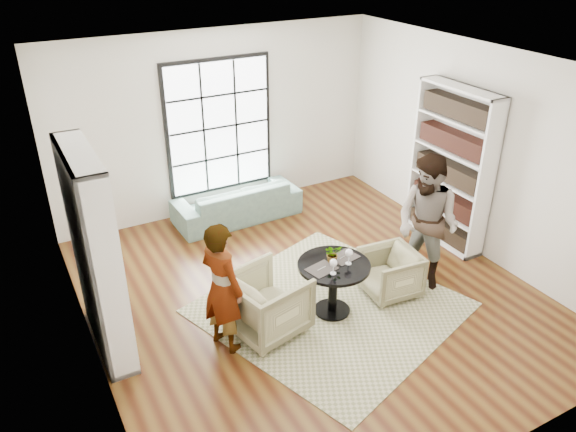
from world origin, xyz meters
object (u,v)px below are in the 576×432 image
person_left (222,287)px  pedestal_table (333,277)px  person_right (427,223)px  wine_glass_right (349,253)px  flower_centerpiece (333,254)px  armchair_right (390,273)px  wine_glass_left (333,263)px  armchair_left (267,303)px  sofa (237,202)px

person_left → pedestal_table: bearing=-113.1°
person_right → wine_glass_right: bearing=-101.4°
flower_centerpiece → armchair_right: bearing=-4.5°
person_left → wine_glass_left: size_ratio=7.96×
pedestal_table → wine_glass_left: wine_glass_left is taller
wine_glass_left → person_right: bearing=5.8°
wine_glass_left → wine_glass_right: 0.30m
person_left → wine_glass_right: 1.60m
armchair_left → wine_glass_right: size_ratio=4.12×
armchair_right → person_right: person_right is taller
sofa → armchair_left: size_ratio=2.41×
wine_glass_left → flower_centerpiece: flower_centerpiece is taller
wine_glass_left → flower_centerpiece: bearing=59.0°
flower_centerpiece → wine_glass_left: bearing=-121.0°
wine_glass_right → pedestal_table: bearing=153.8°
pedestal_table → armchair_left: armchair_left is taller
wine_glass_left → armchair_left: bearing=161.8°
person_right → wine_glass_right: (-1.27, -0.07, -0.06)m
armchair_right → person_left: (-2.31, 0.09, 0.49)m
person_right → wine_glass_right: person_right is taller
pedestal_table → person_right: bearing=-0.5°
pedestal_table → flower_centerpiece: size_ratio=3.82×
sofa → flower_centerpiece: size_ratio=8.84×
pedestal_table → person_right: size_ratio=0.49×
armchair_left → wine_glass_left: wine_glass_left is taller
armchair_left → person_right: bearing=-105.5°
pedestal_table → wine_glass_right: 0.39m
armchair_right → person_right: bearing=95.6°
armchair_right → wine_glass_left: bearing=-75.5°
armchair_right → person_left: 2.36m
pedestal_table → sofa: 2.93m
person_right → wine_glass_left: size_ratio=9.15×
wine_glass_right → flower_centerpiece: size_ratio=0.89×
sofa → wine_glass_left: (-0.12, -3.09, 0.56)m
person_left → flower_centerpiece: size_ratio=6.85×
person_right → pedestal_table: bearing=-104.8°
sofa → armchair_right: armchair_right is taller
sofa → wine_glass_left: bearing=86.3°
armchair_right → wine_glass_right: (-0.72, -0.07, 0.55)m
sofa → person_left: bearing=61.8°
person_left → wine_glass_right: person_left is taller
sofa → person_left: person_left is taller
person_right → flower_centerpiece: bearing=-107.1°
wine_glass_right → wine_glass_left: bearing=-161.7°
sofa → armchair_left: (-0.87, -2.84, 0.09)m
pedestal_table → armchair_left: 0.89m
armchair_right → person_right: (0.55, 0.00, 0.61)m
pedestal_table → sofa: size_ratio=0.43×
armchair_left → armchair_right: size_ratio=1.24×
person_right → wine_glass_left: bearing=-98.5°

